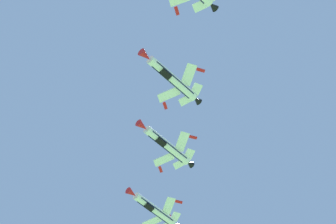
% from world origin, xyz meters
% --- Properties ---
extents(fighter_jet_right_wing, '(12.49, 12.43, 4.80)m').
position_xyz_m(fighter_jet_right_wing, '(5.94, 75.73, 105.27)').
color(fighter_jet_right_wing, white).
extents(fighter_jet_left_outer, '(12.49, 12.42, 4.82)m').
position_xyz_m(fighter_jet_left_outer, '(5.81, 93.18, 105.81)').
color(fighter_jet_left_outer, white).
extents(fighter_jet_right_outer, '(12.49, 12.43, 4.79)m').
position_xyz_m(fighter_jet_right_outer, '(4.06, 112.47, 105.76)').
color(fighter_jet_right_outer, white).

